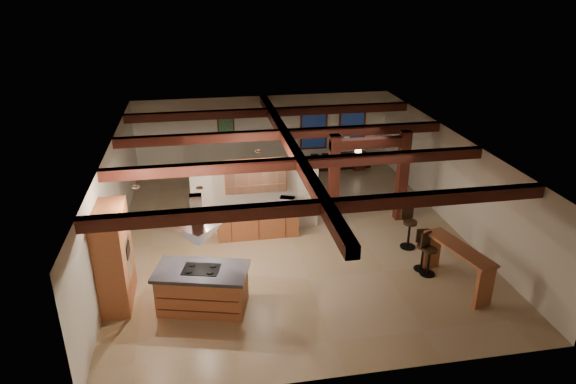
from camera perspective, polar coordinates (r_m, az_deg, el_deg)
name	(u,v)px	position (r m, az deg, el deg)	size (l,w,h in m)	color
ground	(291,234)	(15.54, 0.36, -4.73)	(12.00, 12.00, 0.00)	tan
room_walls	(291,180)	(14.79, 0.38, 1.37)	(12.00, 12.00, 12.00)	beige
ceiling_beams	(291,147)	(14.46, 0.39, 4.97)	(10.00, 12.00, 0.28)	#401510
timber_posts	(369,169)	(15.86, 8.98, 2.55)	(2.50, 0.30, 2.90)	#401510
partition_wall	(255,197)	(15.38, -3.63, -0.54)	(3.80, 0.18, 2.20)	beige
pantry_cabinet	(114,257)	(12.68, -18.74, -6.85)	(0.67, 1.60, 2.40)	#A85836
back_counter	(258,221)	(15.29, -3.40, -3.27)	(2.50, 0.66, 0.94)	#A85836
upper_display_cabinet	(256,176)	(14.92, -3.62, 1.80)	(1.80, 0.36, 0.95)	#A85836
range_hood	(199,241)	(11.65, -9.88, -5.37)	(1.10, 1.10, 1.40)	silver
back_windows	(333,128)	(20.96, 5.02, 7.12)	(2.70, 0.07, 1.70)	#401510
framed_art	(226,128)	(20.25, -6.90, 7.05)	(0.65, 0.05, 0.85)	#401510
recessed_cans	(202,174)	(12.38, -9.58, 1.98)	(3.16, 2.46, 0.03)	silver
kitchen_island	(203,288)	(12.29, -9.48, -10.51)	(2.34, 1.63, 1.05)	#A85836
dining_table	(277,194)	(17.56, -1.27, -0.26)	(1.64, 0.91, 0.58)	#421A10
sofa	(341,158)	(20.97, 5.89, 3.76)	(2.31, 0.90, 0.67)	black
microwave	(287,201)	(15.16, -0.08, -1.03)	(0.43, 0.29, 0.24)	silver
bar_counter	(458,260)	(13.45, 18.34, -7.17)	(1.01, 2.18, 1.11)	#A85836
side_table	(358,162)	(20.78, 7.74, 3.31)	(0.45, 0.45, 0.56)	#401510
table_lamp	(358,150)	(20.61, 7.82, 4.66)	(0.28, 0.28, 0.33)	black
bar_stool_a	(423,250)	(14.03, 14.72, -6.25)	(0.39, 0.40, 1.12)	black
bar_stool_b	(428,254)	(13.83, 15.31, -6.66)	(0.44, 0.45, 1.16)	black
bar_stool_c	(409,227)	(14.99, 13.27, -3.77)	(0.44, 0.46, 1.26)	black
dining_chairs	(277,185)	(17.43, -1.28, 0.80)	(2.24, 2.24, 1.26)	#401510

